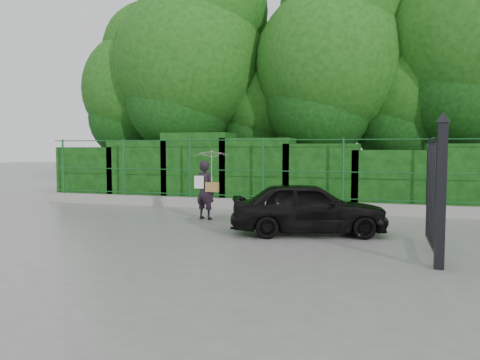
# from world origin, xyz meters

# --- Properties ---
(ground) EXTENTS (80.00, 80.00, 0.00)m
(ground) POSITION_xyz_m (0.00, 0.00, 0.00)
(ground) COLOR gray
(kerb) EXTENTS (14.00, 0.25, 0.30)m
(kerb) POSITION_xyz_m (0.00, 4.50, 0.15)
(kerb) COLOR #9E9E99
(kerb) RESTS_ON ground
(fence) EXTENTS (14.13, 0.06, 1.80)m
(fence) POSITION_xyz_m (0.22, 4.50, 1.20)
(fence) COLOR #154F21
(fence) RESTS_ON kerb
(hedge) EXTENTS (14.20, 1.20, 2.30)m
(hedge) POSITION_xyz_m (-0.09, 5.50, 1.00)
(hedge) COLOR black
(hedge) RESTS_ON ground
(trees) EXTENTS (17.10, 6.15, 8.08)m
(trees) POSITION_xyz_m (1.14, 7.74, 4.62)
(trees) COLOR black
(trees) RESTS_ON ground
(gate) EXTENTS (0.22, 2.33, 2.36)m
(gate) POSITION_xyz_m (4.60, -0.72, 1.19)
(gate) COLOR black
(gate) RESTS_ON ground
(woman) EXTENTS (0.93, 0.94, 1.78)m
(woman) POSITION_xyz_m (-0.45, 2.38, 1.18)
(woman) COLOR black
(woman) RESTS_ON ground
(car) EXTENTS (3.50, 2.13, 1.11)m
(car) POSITION_xyz_m (2.26, 1.09, 0.56)
(car) COLOR black
(car) RESTS_ON ground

